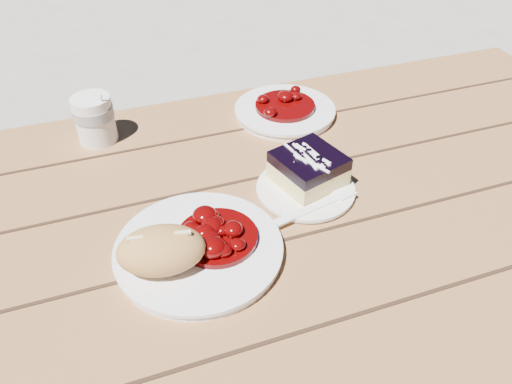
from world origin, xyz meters
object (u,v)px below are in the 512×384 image
object	(u,v)px
bread_roll	(161,250)
dessert_plate	(305,190)
picnic_table	(157,303)
coffee_cup	(95,119)
main_plate	(199,251)
second_plate	(285,112)
blueberry_cake	(309,168)

from	to	relation	value
bread_roll	dessert_plate	size ratio (longest dim) A/B	0.76
picnic_table	coffee_cup	distance (m)	0.37
main_plate	bread_roll	size ratio (longest dim) A/B	1.99
coffee_cup	dessert_plate	bearing A→B (deg)	-41.95
dessert_plate	second_plate	bearing A→B (deg)	75.89
bread_roll	blueberry_cake	xyz separation A→B (m)	(0.27, 0.12, -0.01)
main_plate	second_plate	world-z (taller)	same
blueberry_cake	second_plate	world-z (taller)	blueberry_cake
coffee_cup	main_plate	bearing A→B (deg)	-73.47
blueberry_cake	bread_roll	bearing A→B (deg)	-172.92
dessert_plate	coffee_cup	distance (m)	0.43
coffee_cup	second_plate	world-z (taller)	coffee_cup
picnic_table	second_plate	world-z (taller)	second_plate
second_plate	coffee_cup	bearing A→B (deg)	174.93
bread_roll	blueberry_cake	world-z (taller)	bread_roll
main_plate	blueberry_cake	distance (m)	0.24
picnic_table	bread_roll	size ratio (longest dim) A/B	16.41
picnic_table	dessert_plate	bearing A→B (deg)	3.20
blueberry_cake	coffee_cup	distance (m)	0.42
second_plate	main_plate	bearing A→B (deg)	-129.22
bread_roll	picnic_table	bearing A→B (deg)	101.13
bread_roll	second_plate	bearing A→B (deg)	47.18
dessert_plate	blueberry_cake	distance (m)	0.04
dessert_plate	second_plate	xyz separation A→B (m)	(0.06, 0.25, 0.00)
picnic_table	main_plate	size ratio (longest dim) A/B	8.26
blueberry_cake	picnic_table	bearing A→B (deg)	170.05
bread_roll	main_plate	bearing A→B (deg)	19.98
blueberry_cake	second_plate	xyz separation A→B (m)	(0.05, 0.23, -0.03)
main_plate	blueberry_cake	xyz separation A→B (m)	(0.22, 0.10, 0.03)
dessert_plate	second_plate	distance (m)	0.26
dessert_plate	blueberry_cake	xyz separation A→B (m)	(0.01, 0.01, 0.03)
main_plate	bread_roll	bearing A→B (deg)	-160.02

